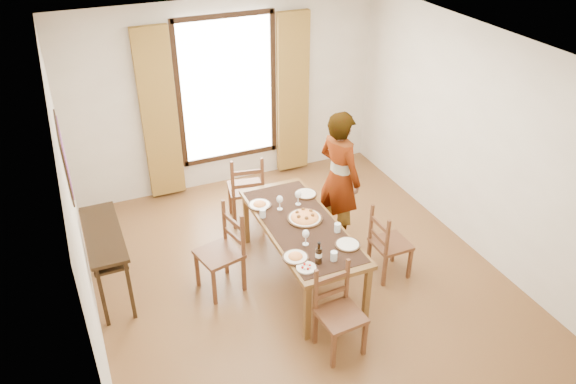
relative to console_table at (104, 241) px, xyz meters
name	(u,v)px	position (x,y,z in m)	size (l,w,h in m)	color
ground	(298,275)	(2.03, -0.60, -0.68)	(5.00, 5.00, 0.00)	#562A1B
room_shell	(294,155)	(2.03, -0.47, 0.86)	(4.60, 5.10, 2.74)	silver
console_table	(104,241)	(0.00, 0.00, 0.00)	(0.38, 1.20, 0.80)	black
dining_table	(301,229)	(2.05, -0.64, 0.00)	(0.80, 1.94, 0.76)	brown
chair_west	(222,254)	(1.17, -0.44, -0.22)	(0.54, 0.54, 1.01)	brown
chair_north	(246,190)	(1.88, 0.74, -0.21)	(0.52, 0.52, 1.01)	brown
chair_south	(339,314)	(1.94, -1.77, -0.25)	(0.44, 0.44, 0.93)	brown
chair_east	(388,245)	(3.00, -0.97, -0.26)	(0.40, 0.40, 0.90)	brown
man	(339,178)	(2.82, -0.06, 0.19)	(0.59, 0.73, 1.74)	gray
plate_sw	(296,256)	(1.74, -1.17, 0.10)	(0.27, 0.27, 0.05)	silver
plate_se	(348,243)	(2.33, -1.19, 0.10)	(0.27, 0.27, 0.05)	silver
plate_nw	(260,204)	(1.76, -0.11, 0.10)	(0.27, 0.27, 0.05)	silver
plate_ne	(306,193)	(2.35, -0.09, 0.10)	(0.27, 0.27, 0.05)	silver
pasta_platter	(305,216)	(2.12, -0.57, 0.12)	(0.40, 0.40, 0.10)	#D75C1B
caprese_plate	(306,267)	(1.77, -1.37, 0.09)	(0.20, 0.20, 0.04)	silver
wine_glass_a	(306,237)	(1.93, -1.00, 0.16)	(0.08, 0.08, 0.18)	white
wine_glass_b	(298,198)	(2.18, -0.25, 0.16)	(0.08, 0.08, 0.18)	white
wine_glass_c	(280,203)	(1.94, -0.27, 0.16)	(0.08, 0.08, 0.18)	white
tumbler_a	(337,228)	(2.35, -0.92, 0.12)	(0.07, 0.07, 0.10)	silver
tumbler_b	(263,213)	(1.71, -0.34, 0.12)	(0.07, 0.07, 0.10)	silver
tumbler_c	(334,256)	(2.08, -1.35, 0.12)	(0.07, 0.07, 0.10)	silver
wine_bottle	(319,253)	(1.92, -1.33, 0.20)	(0.07, 0.07, 0.25)	black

